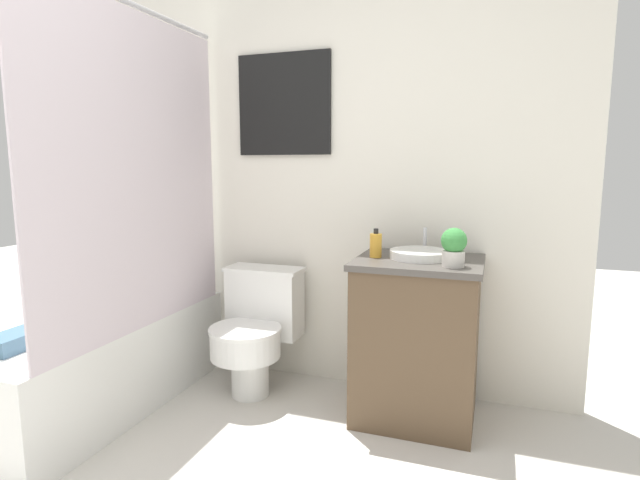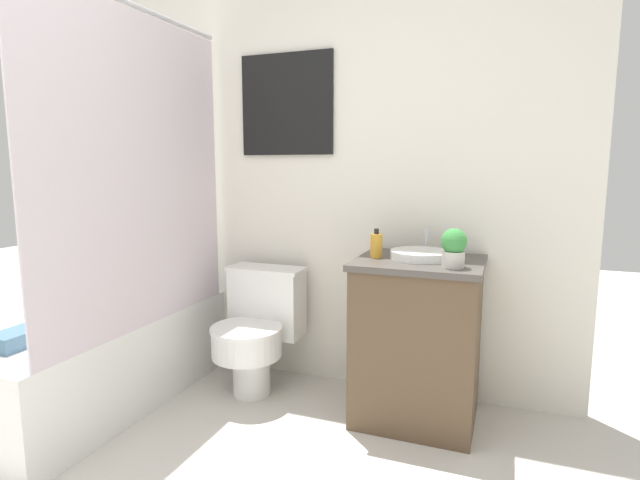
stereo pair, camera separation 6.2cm
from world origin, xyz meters
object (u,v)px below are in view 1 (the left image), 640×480
Objects in this scene: sink at (420,254)px; potted_plant at (454,246)px; soap_bottle at (376,245)px; toilet at (256,326)px.

potted_plant is (0.17, -0.15, 0.07)m from sink.
soap_bottle is 0.81× the size of potted_plant.
toilet is 0.84m from soap_bottle.
potted_plant reaches higher than soap_bottle.
soap_bottle is (-0.21, -0.04, 0.04)m from sink.
soap_bottle is at bearing 163.60° from potted_plant.
sink is (0.89, 0.01, 0.46)m from toilet.
soap_bottle is 0.39m from potted_plant.
toilet is 2.08× the size of sink.
sink is 0.22m from soap_bottle.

